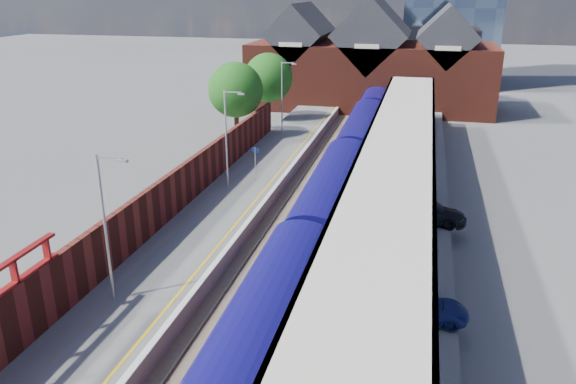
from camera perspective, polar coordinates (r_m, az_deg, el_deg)
name	(u,v)px	position (r m, az deg, el deg)	size (l,w,h in m)	color
ground	(334,173)	(47.14, 4.68, 1.96)	(240.00, 240.00, 0.00)	#5B5B5E
ballast_bed	(310,217)	(37.89, 2.25, -2.59)	(6.00, 76.00, 0.06)	#473D33
rails	(310,216)	(37.86, 2.25, -2.47)	(4.51, 76.00, 0.14)	slate
left_platform	(232,204)	(39.08, -5.67, -1.21)	(5.00, 76.00, 1.00)	#565659
right_platform	(401,219)	(37.10, 11.39, -2.72)	(6.00, 76.00, 1.00)	#565659
coping_left	(265,200)	(38.21, -2.36, -0.79)	(0.30, 76.00, 0.05)	silver
coping_right	(357,208)	(37.08, 7.05, -1.60)	(0.30, 76.00, 0.05)	silver
yellow_line	(256,199)	(38.38, -3.22, -0.74)	(0.14, 76.00, 0.01)	yellow
train	(349,157)	(44.32, 6.23, 3.59)	(3.05, 65.94, 3.45)	#120D5F
canopy	(399,140)	(37.46, 11.25, 5.20)	(4.50, 52.00, 4.48)	navy
lamp_post_b	(107,220)	(26.03, -17.90, -2.73)	(1.48, 0.18, 7.00)	#A5A8AA
lamp_post_c	(228,133)	(39.78, -6.13, 5.96)	(1.48, 0.18, 7.00)	#A5A8AA
lamp_post_d	(283,93)	(54.76, -0.48, 9.99)	(1.48, 0.18, 7.00)	#A5A8AA
platform_sign	(255,158)	(41.80, -3.34, 3.47)	(0.55, 0.08, 2.50)	#A5A8AA
brick_wall	(153,208)	(33.83, -13.52, -1.61)	(0.35, 50.00, 3.86)	#5D2218
station_building	(371,64)	(73.17, 8.41, 12.73)	(30.00, 12.12, 13.78)	#5D2218
tree_near	(237,92)	(53.84, -5.22, 10.12)	(5.20, 5.20, 8.10)	#382314
tree_far	(270,79)	(61.09, -1.88, 11.39)	(5.20, 5.20, 8.10)	#382314
parked_car_dark	(427,211)	(35.54, 13.96, -1.90)	(1.92, 4.73, 1.37)	black
parked_car_blue	(424,308)	(25.63, 13.69, -11.37)	(1.75, 3.80, 1.06)	navy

